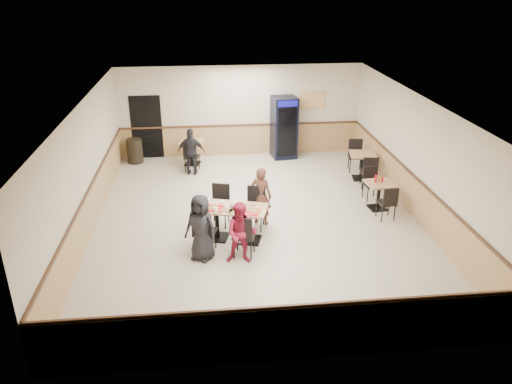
{
  "coord_description": "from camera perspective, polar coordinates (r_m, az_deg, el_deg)",
  "views": [
    {
      "loc": [
        -1.2,
        -11.13,
        5.69
      ],
      "look_at": [
        -0.07,
        -0.5,
        0.99
      ],
      "focal_mm": 35.0,
      "sensor_mm": 36.0,
      "label": 1
    }
  ],
  "objects": [
    {
      "name": "back_table_chair_lone",
      "position": [
        15.61,
        -7.34,
        4.1
      ],
      "size": [
        0.56,
        0.56,
        0.99
      ],
      "primitive_type": null,
      "rotation": [
        0.0,
        0.0,
        2.89
      ],
      "color": "black",
      "rests_on": "ground"
    },
    {
      "name": "main_table",
      "position": [
        11.43,
        -2.63,
        -3.02
      ],
      "size": [
        1.68,
        1.16,
        0.82
      ],
      "rotation": [
        0.0,
        0.0,
        -0.28
      ],
      "color": "black",
      "rests_on": "ground"
    },
    {
      "name": "side_table_far_chair_south",
      "position": [
        14.61,
        12.76,
        2.37
      ],
      "size": [
        0.54,
        0.54,
        1.02
      ],
      "primitive_type": null,
      "rotation": [
        0.0,
        0.0,
        2.99
      ],
      "color": "black",
      "rests_on": "ground"
    },
    {
      "name": "side_table_near",
      "position": [
        13.34,
        13.86,
        0.05
      ],
      "size": [
        0.74,
        0.74,
        0.73
      ],
      "rotation": [
        0.0,
        0.0,
        0.1
      ],
      "color": "black",
      "rests_on": "ground"
    },
    {
      "name": "diner_man_opposite",
      "position": [
        12.09,
        0.58,
        -0.45
      ],
      "size": [
        0.64,
        0.56,
        1.47
      ],
      "primitive_type": "imported",
      "rotation": [
        0.0,
        0.0,
        2.65
      ],
      "color": "#563125",
      "rests_on": "ground"
    },
    {
      "name": "main_chairs",
      "position": [
        11.46,
        -2.89,
        -3.11
      ],
      "size": [
        1.8,
        2.1,
        1.04
      ],
      "rotation": [
        0.0,
        0.0,
        -0.28
      ],
      "color": "black",
      "rests_on": "ground"
    },
    {
      "name": "tabletop_clutter",
      "position": [
        11.23,
        -3.01,
        -1.84
      ],
      "size": [
        1.36,
        0.82,
        0.12
      ],
      "rotation": [
        0.0,
        0.0,
        -0.28
      ],
      "color": "#B00C0B",
      "rests_on": "main_table"
    },
    {
      "name": "ground",
      "position": [
        12.56,
        0.08,
        -3.19
      ],
      "size": [
        10.0,
        10.0,
        0.0
      ],
      "primitive_type": "plane",
      "color": "beige",
      "rests_on": "ground"
    },
    {
      "name": "pepsi_cooler",
      "position": [
        16.61,
        3.22,
        7.38
      ],
      "size": [
        0.86,
        0.86,
        2.03
      ],
      "rotation": [
        0.0,
        0.0,
        0.13
      ],
      "color": "black",
      "rests_on": "ground"
    },
    {
      "name": "back_table",
      "position": [
        16.19,
        -7.32,
        4.92
      ],
      "size": [
        0.89,
        0.89,
        0.78
      ],
      "rotation": [
        0.0,
        0.0,
        -0.25
      ],
      "color": "black",
      "rests_on": "ground"
    },
    {
      "name": "diner_woman_right",
      "position": [
        10.49,
        -1.67,
        -4.74
      ],
      "size": [
        0.75,
        0.62,
        1.38
      ],
      "primitive_type": "imported",
      "rotation": [
        0.0,
        0.0,
        -0.16
      ],
      "color": "maroon",
      "rests_on": "ground"
    },
    {
      "name": "lone_diner",
      "position": [
        15.29,
        -7.4,
        4.58
      ],
      "size": [
        0.89,
        0.49,
        1.44
      ],
      "primitive_type": "imported",
      "rotation": [
        0.0,
        0.0,
        2.97
      ],
      "color": "black",
      "rests_on": "ground"
    },
    {
      "name": "side_table_far_chair_north",
      "position": [
        15.76,
        11.33,
        4.07
      ],
      "size": [
        0.54,
        0.54,
        1.02
      ],
      "primitive_type": null,
      "rotation": [
        0.0,
        0.0,
        -0.15
      ],
      "color": "black",
      "rests_on": "ground"
    },
    {
      "name": "side_table_far",
      "position": [
        15.17,
        12.03,
        3.34
      ],
      "size": [
        0.85,
        0.85,
        0.8
      ],
      "rotation": [
        0.0,
        0.0,
        -0.15
      ],
      "color": "black",
      "rests_on": "ground"
    },
    {
      "name": "condiment_caddy",
      "position": [
        13.24,
        13.81,
        1.45
      ],
      "size": [
        0.23,
        0.06,
        0.2
      ],
      "color": "red",
      "rests_on": "side_table_near"
    },
    {
      "name": "room_shell",
      "position": [
        14.9,
        5.84,
        3.56
      ],
      "size": [
        10.0,
        10.0,
        10.0
      ],
      "color": "silver",
      "rests_on": "ground"
    },
    {
      "name": "side_table_near_chair_south",
      "position": [
        12.85,
        14.69,
        -1.09
      ],
      "size": [
        0.47,
        0.47,
        0.92
      ],
      "primitive_type": null,
      "rotation": [
        0.0,
        0.0,
        3.24
      ],
      "color": "black",
      "rests_on": "ground"
    },
    {
      "name": "trash_bin",
      "position": [
        16.71,
        -13.68,
        4.59
      ],
      "size": [
        0.5,
        0.5,
        0.79
      ],
      "primitive_type": "cylinder",
      "color": "black",
      "rests_on": "ground"
    },
    {
      "name": "diner_woman_left",
      "position": [
        10.66,
        -6.31,
        -4.07
      ],
      "size": [
        0.87,
        0.78,
        1.49
      ],
      "primitive_type": "imported",
      "rotation": [
        0.0,
        0.0,
        -0.53
      ],
      "color": "black",
      "rests_on": "ground"
    },
    {
      "name": "side_table_near_chair_north",
      "position": [
        13.85,
        13.08,
        0.93
      ],
      "size": [
        0.47,
        0.47,
        0.92
      ],
      "primitive_type": null,
      "rotation": [
        0.0,
        0.0,
        0.1
      ],
      "color": "black",
      "rests_on": "ground"
    }
  ]
}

